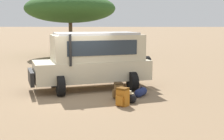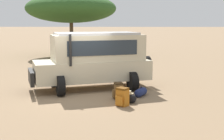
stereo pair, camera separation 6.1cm
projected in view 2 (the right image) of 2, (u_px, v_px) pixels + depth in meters
ground_plane at (80, 94)px, 12.58m from camera, size 320.00×320.00×0.00m
safari_vehicle at (94, 59)px, 13.49m from camera, size 5.43×3.69×2.44m
backpack_beside_front_wheel at (118, 91)px, 11.80m from camera, size 0.44×0.41×0.62m
backpack_cluster_center at (122, 97)px, 10.79m from camera, size 0.49×0.50×0.64m
duffel_bag_low_black_case at (127, 97)px, 11.34m from camera, size 0.68×0.67×0.43m
duffel_bag_soft_canvas at (141, 92)px, 12.23m from camera, size 0.53×0.77×0.41m
acacia_tree_left_mid at (71, 8)px, 26.14m from camera, size 7.60×6.86×5.19m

